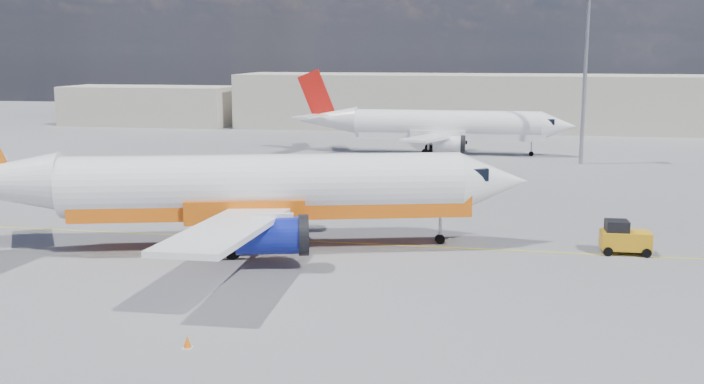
% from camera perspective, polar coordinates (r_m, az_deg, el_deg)
% --- Properties ---
extents(ground, '(240.00, 240.00, 0.00)m').
position_cam_1_polar(ground, '(44.90, -0.97, -4.65)').
color(ground, '#58595D').
rests_on(ground, ground).
extents(taxi_line, '(70.00, 0.15, 0.01)m').
position_cam_1_polar(taxi_line, '(47.75, -0.25, -3.73)').
color(taxi_line, yellow).
rests_on(taxi_line, ground).
extents(terminal_main, '(70.00, 14.00, 8.00)m').
position_cam_1_polar(terminal_main, '(117.79, 8.86, 6.49)').
color(terminal_main, beige).
rests_on(terminal_main, ground).
extents(terminal_annex, '(26.00, 10.00, 6.00)m').
position_cam_1_polar(terminal_annex, '(126.78, -14.55, 6.10)').
color(terminal_annex, beige).
rests_on(terminal_annex, ground).
extents(main_jet, '(35.29, 26.93, 10.67)m').
position_cam_1_polar(main_jet, '(46.31, -7.80, 0.22)').
color(main_jet, white).
rests_on(main_jet, ground).
extents(second_jet, '(31.18, 24.68, 9.46)m').
position_cam_1_polar(second_jet, '(88.70, 6.28, 4.79)').
color(second_jet, white).
rests_on(second_jet, ground).
extents(gse_tug, '(2.78, 1.76, 1.95)m').
position_cam_1_polar(gse_tug, '(47.77, 19.17, -3.18)').
color(gse_tug, black).
rests_on(gse_tug, ground).
extents(traffic_cone, '(0.37, 0.37, 0.51)m').
position_cam_1_polar(traffic_cone, '(32.06, -11.89, -10.63)').
color(traffic_cone, white).
rests_on(traffic_cone, ground).
extents(floodlight_mast, '(1.36, 1.36, 18.57)m').
position_cam_1_polar(floodlight_mast, '(83.32, 16.66, 9.57)').
color(floodlight_mast, '#9999A1').
rests_on(floodlight_mast, ground).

